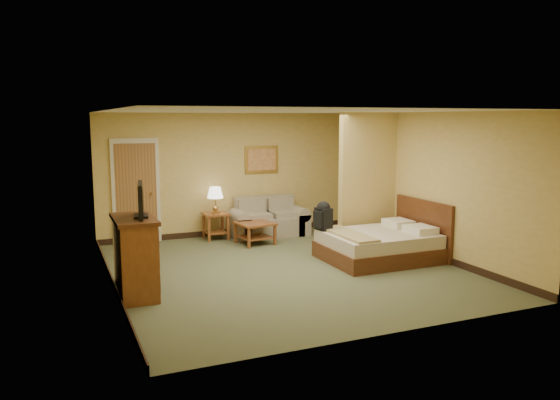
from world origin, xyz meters
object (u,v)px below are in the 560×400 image
coffee_table (255,229)px  loveseat (269,223)px  bed (381,244)px  dresser (135,257)px

coffee_table → loveseat: bearing=49.3°
coffee_table → bed: (1.63, -2.03, -0.03)m
dresser → bed: size_ratio=0.59×
coffee_table → dresser: 3.58m
loveseat → bed: bed is taller
dresser → bed: dresser is taller
loveseat → dresser: (-3.22, -3.01, 0.30)m
loveseat → bed: bearing=-67.9°
loveseat → dresser: bearing=-136.9°
bed → dresser: bearing=-175.4°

